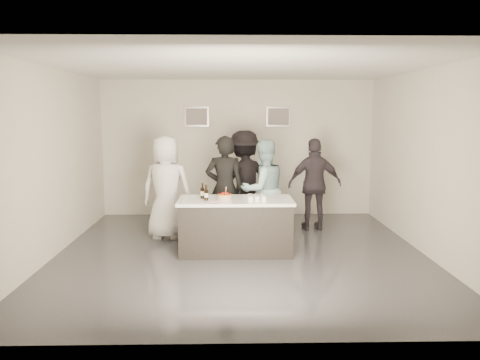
% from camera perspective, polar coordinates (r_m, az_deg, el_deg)
% --- Properties ---
extents(floor, '(6.00, 6.00, 0.00)m').
position_cam_1_polar(floor, '(7.76, 0.08, -8.97)').
color(floor, '#3D3D42').
rests_on(floor, ground).
extents(ceiling, '(6.00, 6.00, 0.00)m').
position_cam_1_polar(ceiling, '(7.44, 0.09, 13.67)').
color(ceiling, white).
extents(wall_back, '(6.00, 0.04, 3.00)m').
position_cam_1_polar(wall_back, '(10.44, -0.30, 3.89)').
color(wall_back, silver).
rests_on(wall_back, ground).
extents(wall_front, '(6.00, 0.04, 3.00)m').
position_cam_1_polar(wall_front, '(4.48, 0.97, -2.04)').
color(wall_front, silver).
rests_on(wall_front, ground).
extents(wall_left, '(0.04, 6.00, 3.00)m').
position_cam_1_polar(wall_left, '(7.97, -22.03, 1.90)').
color(wall_left, silver).
rests_on(wall_left, ground).
extents(wall_right, '(0.04, 6.00, 3.00)m').
position_cam_1_polar(wall_right, '(8.10, 21.84, 2.01)').
color(wall_right, silver).
rests_on(wall_right, ground).
extents(picture_left, '(0.54, 0.04, 0.44)m').
position_cam_1_polar(picture_left, '(10.40, -5.30, 7.70)').
color(picture_left, '#B2B2B7').
rests_on(picture_left, wall_back).
extents(picture_right, '(0.54, 0.04, 0.44)m').
position_cam_1_polar(picture_right, '(10.43, 4.70, 7.71)').
color(picture_right, '#B2B2B7').
rests_on(picture_right, wall_back).
extents(bar_counter, '(1.86, 0.86, 0.90)m').
position_cam_1_polar(bar_counter, '(7.71, -0.53, -5.62)').
color(bar_counter, white).
rests_on(bar_counter, ground).
extents(cake, '(0.23, 0.23, 0.08)m').
position_cam_1_polar(cake, '(7.57, -1.89, -2.11)').
color(cake, orange).
rests_on(cake, bar_counter).
extents(beer_bottle_a, '(0.07, 0.07, 0.26)m').
position_cam_1_polar(beer_bottle_a, '(7.67, -4.61, -1.29)').
color(beer_bottle_a, black).
rests_on(beer_bottle_a, bar_counter).
extents(beer_bottle_b, '(0.07, 0.07, 0.26)m').
position_cam_1_polar(beer_bottle_b, '(7.49, -4.15, -1.52)').
color(beer_bottle_b, black).
rests_on(beer_bottle_b, bar_counter).
extents(tumbler_cluster, '(0.30, 0.30, 0.08)m').
position_cam_1_polar(tumbler_cluster, '(7.53, 2.06, -2.14)').
color(tumbler_cluster, orange).
rests_on(tumbler_cluster, bar_counter).
extents(candles, '(0.24, 0.08, 0.01)m').
position_cam_1_polar(candles, '(7.36, -3.02, -2.68)').
color(candles, pink).
rests_on(candles, bar_counter).
extents(person_main_black, '(0.70, 0.47, 1.89)m').
position_cam_1_polar(person_main_black, '(8.35, -1.89, -1.06)').
color(person_main_black, black).
rests_on(person_main_black, ground).
extents(person_main_blue, '(1.09, 0.99, 1.82)m').
position_cam_1_polar(person_main_blue, '(8.47, 2.85, -1.20)').
color(person_main_blue, '#93BBC0').
rests_on(person_main_blue, ground).
extents(person_guest_left, '(1.00, 0.74, 1.88)m').
position_cam_1_polar(person_guest_left, '(8.61, -8.95, -0.91)').
color(person_guest_left, white).
rests_on(person_guest_left, ground).
extents(person_guest_right, '(1.08, 0.52, 1.80)m').
position_cam_1_polar(person_guest_right, '(9.25, 9.10, -0.53)').
color(person_guest_right, '#352E37').
rests_on(person_guest_right, ground).
extents(person_guest_back, '(1.45, 1.25, 1.95)m').
position_cam_1_polar(person_guest_back, '(9.19, 0.53, -0.02)').
color(person_guest_back, black).
rests_on(person_guest_back, ground).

